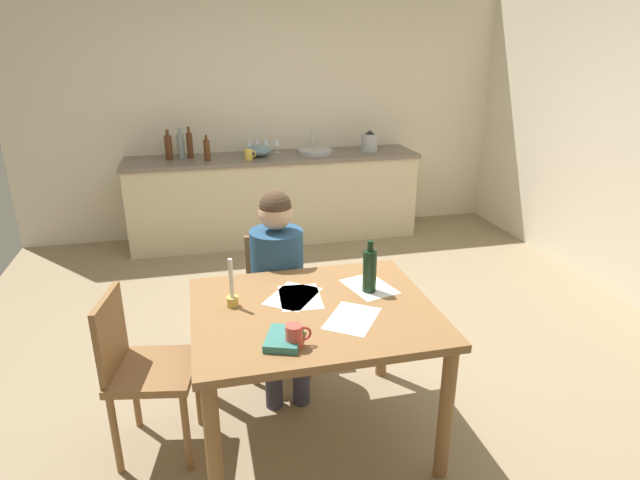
# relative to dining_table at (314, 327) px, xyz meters

# --- Properties ---
(ground_plane) EXTENTS (5.20, 5.20, 0.04)m
(ground_plane) POSITION_rel_dining_table_xyz_m (0.28, 0.85, -0.67)
(ground_plane) COLOR #937F60
(wall_back) EXTENTS (5.20, 0.12, 2.60)m
(wall_back) POSITION_rel_dining_table_xyz_m (0.28, 3.45, 0.65)
(wall_back) COLOR silver
(wall_back) RESTS_ON ground
(kitchen_counter) EXTENTS (2.99, 0.64, 0.90)m
(kitchen_counter) POSITION_rel_dining_table_xyz_m (0.28, 3.09, -0.20)
(kitchen_counter) COLOR beige
(kitchen_counter) RESTS_ON ground
(dining_table) EXTENTS (1.19, 0.99, 0.76)m
(dining_table) POSITION_rel_dining_table_xyz_m (0.00, 0.00, 0.00)
(dining_table) COLOR olive
(dining_table) RESTS_ON ground
(chair_at_table) EXTENTS (0.42, 0.42, 0.85)m
(chair_at_table) POSITION_rel_dining_table_xyz_m (-0.08, 0.74, -0.18)
(chair_at_table) COLOR olive
(chair_at_table) RESTS_ON ground
(person_seated) EXTENTS (0.33, 0.60, 1.19)m
(person_seated) POSITION_rel_dining_table_xyz_m (-0.08, 0.59, 0.02)
(person_seated) COLOR navy
(person_seated) RESTS_ON ground
(chair_side_empty) EXTENTS (0.47, 0.47, 0.88)m
(chair_side_empty) POSITION_rel_dining_table_xyz_m (-0.86, 0.09, -0.16)
(chair_side_empty) COLOR olive
(chair_side_empty) RESTS_ON ground
(coffee_mug) EXTENTS (0.12, 0.08, 0.10)m
(coffee_mug) POSITION_rel_dining_table_xyz_m (-0.16, -0.32, 0.16)
(coffee_mug) COLOR #D84C3F
(coffee_mug) RESTS_ON dining_table
(candlestick) EXTENTS (0.06, 0.06, 0.25)m
(candlestick) POSITION_rel_dining_table_xyz_m (-0.39, 0.12, 0.18)
(candlestick) COLOR gold
(candlestick) RESTS_ON dining_table
(book_magazine) EXTENTS (0.21, 0.24, 0.03)m
(book_magazine) POSITION_rel_dining_table_xyz_m (-0.20, -0.28, 0.13)
(book_magazine) COLOR #36786F
(book_magazine) RESTS_ON dining_table
(paper_letter) EXTENTS (0.23, 0.31, 0.00)m
(paper_letter) POSITION_rel_dining_table_xyz_m (-0.04, 0.13, 0.11)
(paper_letter) COLOR white
(paper_letter) RESTS_ON dining_table
(paper_bill) EXTENTS (0.28, 0.34, 0.00)m
(paper_bill) POSITION_rel_dining_table_xyz_m (0.35, 0.17, 0.11)
(paper_bill) COLOR white
(paper_bill) RESTS_ON dining_table
(paper_envelope) EXTENTS (0.34, 0.36, 0.00)m
(paper_envelope) POSITION_rel_dining_table_xyz_m (0.16, -0.15, 0.11)
(paper_envelope) COLOR white
(paper_envelope) RESTS_ON dining_table
(paper_receipt) EXTENTS (0.35, 0.36, 0.00)m
(paper_receipt) POSITION_rel_dining_table_xyz_m (-0.08, 0.15, 0.11)
(paper_receipt) COLOR white
(paper_receipt) RESTS_ON dining_table
(wine_bottle_on_table) EXTENTS (0.07, 0.07, 0.28)m
(wine_bottle_on_table) POSITION_rel_dining_table_xyz_m (0.33, 0.12, 0.23)
(wine_bottle_on_table) COLOR black
(wine_bottle_on_table) RESTS_ON dining_table
(sink_unit) EXTENTS (0.36, 0.36, 0.24)m
(sink_unit) POSITION_rel_dining_table_xyz_m (0.72, 3.09, 0.27)
(sink_unit) COLOR #B2B7BC
(sink_unit) RESTS_ON kitchen_counter
(bottle_oil) EXTENTS (0.07, 0.07, 0.29)m
(bottle_oil) POSITION_rel_dining_table_xyz_m (-0.75, 3.14, 0.37)
(bottle_oil) COLOR #593319
(bottle_oil) RESTS_ON kitchen_counter
(bottle_vinegar) EXTENTS (0.07, 0.07, 0.30)m
(bottle_vinegar) POSITION_rel_dining_table_xyz_m (-0.64, 3.18, 0.37)
(bottle_vinegar) COLOR #8C999E
(bottle_vinegar) RESTS_ON kitchen_counter
(bottle_wine_red) EXTENTS (0.06, 0.06, 0.31)m
(bottle_wine_red) POSITION_rel_dining_table_xyz_m (-0.55, 3.16, 0.38)
(bottle_wine_red) COLOR #593319
(bottle_wine_red) RESTS_ON kitchen_counter
(bottle_sauce) EXTENTS (0.06, 0.06, 0.25)m
(bottle_sauce) POSITION_rel_dining_table_xyz_m (-0.39, 2.99, 0.35)
(bottle_sauce) COLOR #593319
(bottle_sauce) RESTS_ON kitchen_counter
(mixing_bowl) EXTENTS (0.26, 0.26, 0.12)m
(mixing_bowl) POSITION_rel_dining_table_xyz_m (0.13, 3.09, 0.30)
(mixing_bowl) COLOR #668C99
(mixing_bowl) RESTS_ON kitchen_counter
(stovetop_kettle) EXTENTS (0.18, 0.18, 0.22)m
(stovetop_kettle) POSITION_rel_dining_table_xyz_m (1.31, 3.09, 0.34)
(stovetop_kettle) COLOR #B7BABF
(stovetop_kettle) RESTS_ON kitchen_counter
(wine_glass_near_sink) EXTENTS (0.07, 0.07, 0.15)m
(wine_glass_near_sink) POSITION_rel_dining_table_xyz_m (0.34, 3.24, 0.35)
(wine_glass_near_sink) COLOR silver
(wine_glass_near_sink) RESTS_ON kitchen_counter
(wine_glass_by_kettle) EXTENTS (0.07, 0.07, 0.15)m
(wine_glass_by_kettle) POSITION_rel_dining_table_xyz_m (0.23, 3.24, 0.35)
(wine_glass_by_kettle) COLOR silver
(wine_glass_by_kettle) RESTS_ON kitchen_counter
(wine_glass_back_left) EXTENTS (0.07, 0.07, 0.15)m
(wine_glass_back_left) POSITION_rel_dining_table_xyz_m (0.13, 3.24, 0.35)
(wine_glass_back_left) COLOR silver
(wine_glass_back_left) RESTS_ON kitchen_counter
(wine_glass_back_right) EXTENTS (0.07, 0.07, 0.15)m
(wine_glass_back_right) POSITION_rel_dining_table_xyz_m (0.05, 3.24, 0.35)
(wine_glass_back_right) COLOR silver
(wine_glass_back_right) RESTS_ON kitchen_counter
(teacup_on_counter) EXTENTS (0.12, 0.08, 0.10)m
(teacup_on_counter) POSITION_rel_dining_table_xyz_m (0.01, 2.94, 0.30)
(teacup_on_counter) COLOR #F2CC4C
(teacup_on_counter) RESTS_ON kitchen_counter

